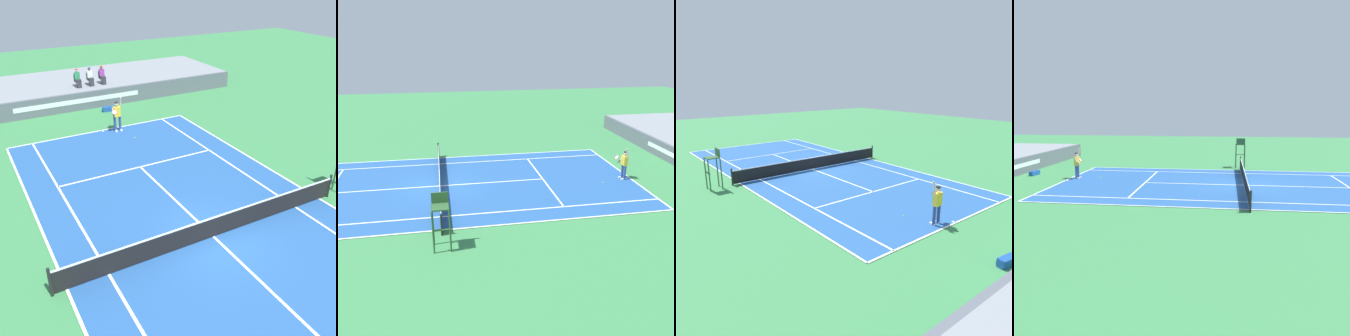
{
  "view_description": "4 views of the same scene",
  "coord_description": "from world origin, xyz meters",
  "views": [
    {
      "loc": [
        -7.02,
        -9.29,
        8.92
      ],
      "look_at": [
        0.25,
        3.99,
        1.0
      ],
      "focal_mm": 41.57,
      "sensor_mm": 36.0,
      "label": 1
    },
    {
      "loc": [
        21.11,
        0.17,
        8.57
      ],
      "look_at": [
        0.25,
        3.99,
        1.0
      ],
      "focal_mm": 39.79,
      "sensor_mm": 36.0,
      "label": 2
    },
    {
      "loc": [
        12.62,
        19.51,
        6.32
      ],
      "look_at": [
        0.25,
        3.99,
        1.0
      ],
      "focal_mm": 35.05,
      "sensor_mm": 36.0,
      "label": 3
    },
    {
      "loc": [
        -22.0,
        1.2,
        4.78
      ],
      "look_at": [
        0.25,
        3.99,
        1.0
      ],
      "focal_mm": 37.48,
      "sensor_mm": 36.0,
      "label": 4
    }
  ],
  "objects": [
    {
      "name": "bleacher_platform",
      "position": [
        0.0,
        19.86,
        0.61
      ],
      "size": [
        24.92,
        7.02,
        1.22
      ],
      "primitive_type": "cube",
      "color": "gray",
      "rests_on": "ground"
    },
    {
      "name": "tennis_ball",
      "position": [
        1.27,
        9.89,
        0.03
      ],
      "size": [
        0.07,
        0.07,
        0.07
      ],
      "primitive_type": "sphere",
      "color": "#D1E533",
      "rests_on": "ground"
    },
    {
      "name": "ground_plane",
      "position": [
        0.0,
        0.0,
        0.0
      ],
      "size": [
        80.0,
        80.0,
        0.0
      ],
      "primitive_type": "plane",
      "color": "#387F47"
    },
    {
      "name": "court",
      "position": [
        0.0,
        0.0,
        0.01
      ],
      "size": [
        11.08,
        23.88,
        0.03
      ],
      "color": "#235193",
      "rests_on": "ground"
    },
    {
      "name": "spectator_seated_0",
      "position": [
        0.44,
        17.62,
        1.83
      ],
      "size": [
        0.44,
        0.6,
        1.27
      ],
      "color": "#474C56",
      "rests_on": "bleacher_platform"
    },
    {
      "name": "barrier_wall",
      "position": [
        0.0,
        16.23,
        0.61
      ],
      "size": [
        24.92,
        0.25,
        1.22
      ],
      "color": "#565B66",
      "rests_on": "ground"
    },
    {
      "name": "spectator_seated_1",
      "position": [
        1.36,
        17.62,
        1.83
      ],
      "size": [
        0.44,
        0.6,
        1.27
      ],
      "color": "#474C56",
      "rests_on": "bleacher_platform"
    },
    {
      "name": "net",
      "position": [
        0.0,
        0.0,
        0.52
      ],
      "size": [
        11.98,
        0.1,
        1.07
      ],
      "color": "black",
      "rests_on": "ground"
    },
    {
      "name": "spectator_seated_2",
      "position": [
        2.27,
        17.62,
        1.83
      ],
      "size": [
        0.44,
        0.6,
        1.27
      ],
      "color": "#474C56",
      "rests_on": "bleacher_platform"
    },
    {
      "name": "equipment_bag",
      "position": [
        1.68,
        15.06,
        0.16
      ],
      "size": [
        0.93,
        0.44,
        0.32
      ],
      "color": "#194799",
      "rests_on": "ground"
    },
    {
      "name": "tennis_player",
      "position": [
        0.84,
        11.39,
        0.99
      ],
      "size": [
        0.76,
        0.63,
        2.08
      ],
      "color": "navy",
      "rests_on": "ground"
    }
  ]
}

